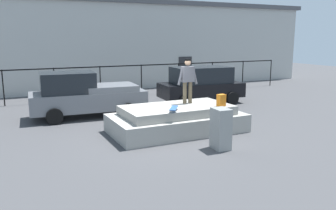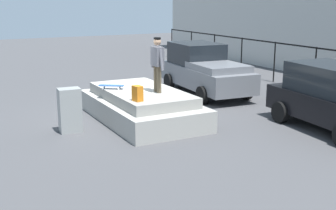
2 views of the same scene
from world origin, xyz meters
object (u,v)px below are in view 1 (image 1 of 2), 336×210
at_px(car_black_hatchback_mid, 201,84).
at_px(utility_box, 221,129).
at_px(skateboard, 174,108).
at_px(backpack, 221,100).
at_px(skateboarder, 188,78).
at_px(car_grey_pickup_near, 85,95).

xyz_separation_m(car_black_hatchback_mid, utility_box, (-3.35, -6.69, -0.34)).
distance_m(skateboard, backpack, 1.89).
height_order(skateboarder, backpack, skateboarder).
bearing_deg(car_black_hatchback_mid, backpack, -113.94).
height_order(skateboarder, car_black_hatchback_mid, skateboarder).
relative_size(skateboard, backpack, 1.77).
distance_m(car_grey_pickup_near, car_black_hatchback_mid, 6.06).
distance_m(skateboard, car_grey_pickup_near, 4.92).
bearing_deg(car_grey_pickup_near, car_black_hatchback_mid, 5.72).
bearing_deg(car_grey_pickup_near, backpack, -50.10).
height_order(skateboard, utility_box, utility_box).
relative_size(car_grey_pickup_near, car_black_hatchback_mid, 1.12).
bearing_deg(backpack, skateboarder, -61.18).
relative_size(backpack, car_black_hatchback_mid, 0.10).
distance_m(skateboarder, skateboard, 1.72).
bearing_deg(skateboarder, backpack, -51.45).
bearing_deg(car_black_hatchback_mid, skateboard, -128.88).
xyz_separation_m(skateboarder, car_black_hatchback_mid, (3.07, 4.11, -0.90)).
xyz_separation_m(car_grey_pickup_near, utility_box, (2.69, -6.08, -0.33)).
relative_size(skateboarder, utility_box, 1.30).
relative_size(backpack, utility_box, 0.34).
relative_size(skateboard, car_grey_pickup_near, 0.15).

